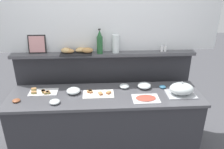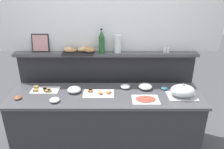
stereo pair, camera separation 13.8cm
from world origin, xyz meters
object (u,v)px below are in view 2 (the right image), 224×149
glass_bowl_medium (73,90)px  bread_basket (78,50)px  salt_shaker (164,49)px  sandwich_platter_rear (44,90)px  sandwich_platter_side (98,93)px  condiment_bowl_red (163,88)px  pepper_shaker (167,49)px  serving_cloche (182,91)px  cold_cuts_platter (145,99)px  framed_picture (40,43)px  water_carafe (117,44)px  glass_bowl_large (125,87)px  glass_bowl_extra (54,100)px  wine_bottle_green (101,42)px  condiment_bowl_cream (17,98)px  glass_bowl_small (145,87)px

glass_bowl_medium → bread_basket: (0.03, 0.34, 0.40)m
glass_bowl_medium → salt_shaker: (1.15, 0.35, 0.41)m
sandwich_platter_rear → sandwich_platter_side: same height
glass_bowl_medium → bread_basket: size_ratio=0.39×
condiment_bowl_red → pepper_shaker: bearing=75.7°
serving_cloche → pepper_shaker: pepper_shaker is taller
serving_cloche → condiment_bowl_red: 0.26m
cold_cuts_platter → framed_picture: size_ratio=1.32×
sandwich_platter_side → salt_shaker: salt_shaker is taller
water_carafe → glass_bowl_large: bearing=-69.6°
sandwich_platter_side → glass_bowl_medium: bearing=170.7°
cold_cuts_platter → condiment_bowl_red: 0.38m
glass_bowl_large → framed_picture: framed_picture is taller
condiment_bowl_red → cold_cuts_platter: bearing=-135.1°
glass_bowl_extra → bread_basket: (0.22, 0.57, 0.41)m
wine_bottle_green → bread_basket: size_ratio=0.75×
condiment_bowl_cream → pepper_shaker: size_ratio=1.01×
sandwich_platter_rear → cold_cuts_platter: sandwich_platter_rear is taller
sandwich_platter_rear → glass_bowl_large: (1.01, 0.07, 0.01)m
condiment_bowl_cream → wine_bottle_green: (0.96, 0.50, 0.52)m
glass_bowl_medium → sandwich_platter_side: bearing=-9.3°
sandwich_platter_rear → glass_bowl_large: 1.01m
glass_bowl_medium → framed_picture: framed_picture is taller
glass_bowl_large → glass_bowl_extra: 0.88m
wine_bottle_green → bread_basket: 0.32m
pepper_shaker → framed_picture: framed_picture is taller
cold_cuts_platter → bread_basket: (-0.82, 0.53, 0.42)m
condiment_bowl_cream → framed_picture: size_ratio=0.37×
glass_bowl_medium → glass_bowl_small: glass_bowl_small is taller
serving_cloche → cold_cuts_platter: bearing=-169.5°
glass_bowl_large → wine_bottle_green: size_ratio=0.40×
salt_shaker → serving_cloche: bearing=-73.1°
glass_bowl_medium → condiment_bowl_red: size_ratio=1.96×
sandwich_platter_rear → serving_cloche: size_ratio=1.00×
cold_cuts_platter → glass_bowl_small: 0.28m
serving_cloche → glass_bowl_small: (-0.41, 0.20, -0.04)m
sandwich_platter_rear → glass_bowl_extra: 0.32m
glass_bowl_small → framed_picture: 1.46m
sandwich_platter_rear → pepper_shaker: (1.57, 0.32, 0.42)m
pepper_shaker → condiment_bowl_cream: bearing=-164.1°
condiment_bowl_cream → pepper_shaker: bearing=15.9°
framed_picture → pepper_shaker: bearing=-1.3°
wine_bottle_green → water_carafe: (0.20, 0.02, -0.03)m
pepper_shaker → water_carafe: size_ratio=0.37×
condiment_bowl_red → wine_bottle_green: 0.98m
wine_bottle_green → water_carafe: 0.21m
bread_basket → wine_bottle_green: bearing=-1.1°
sandwich_platter_rear → glass_bowl_large: glass_bowl_large is taller
sandwich_platter_rear → glass_bowl_extra: glass_bowl_extra is taller
condiment_bowl_red → condiment_bowl_cream: size_ratio=0.97×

